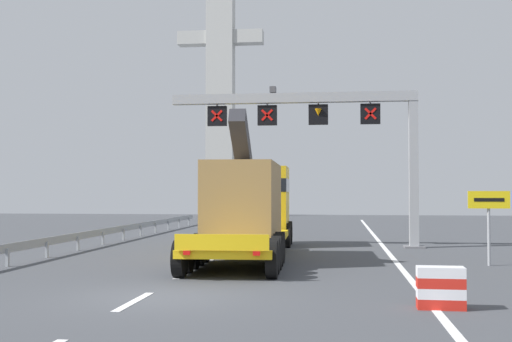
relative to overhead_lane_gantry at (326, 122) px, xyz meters
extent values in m
plane|color=#424449|center=(-3.64, -14.80, -5.68)|extent=(112.00, 112.00, 0.00)
cube|color=silver|center=(-4.11, -15.59, -5.67)|extent=(0.20, 2.60, 0.01)
cube|color=silver|center=(-4.11, -10.37, -5.67)|extent=(0.20, 2.60, 0.01)
cube|color=silver|center=(-4.11, -5.15, -5.67)|extent=(0.20, 2.60, 0.01)
cube|color=silver|center=(-4.11, 0.06, -5.67)|extent=(0.20, 2.60, 0.01)
cube|color=silver|center=(-4.11, 5.28, -5.67)|extent=(0.20, 2.60, 0.01)
cube|color=silver|center=(-4.11, 10.49, -5.67)|extent=(0.20, 2.60, 0.01)
cube|color=silver|center=(-4.11, 15.71, -5.67)|extent=(0.20, 2.60, 0.01)
cube|color=silver|center=(-4.11, 20.92, -5.67)|extent=(0.20, 2.60, 0.01)
cube|color=silver|center=(-4.11, 26.14, -5.67)|extent=(0.20, 2.60, 0.01)
cube|color=silver|center=(-4.11, 31.36, -5.67)|extent=(0.20, 2.60, 0.01)
cube|color=silver|center=(2.56, -2.80, -5.67)|extent=(0.20, 63.00, 0.01)
cube|color=#9EA0A5|center=(3.89, 0.00, -2.15)|extent=(0.40, 0.40, 7.06)
cube|color=slate|center=(3.89, 0.00, -5.64)|extent=(0.90, 0.90, 0.08)
cube|color=#9EA0A5|center=(-1.53, 0.00, 1.13)|extent=(11.24, 0.44, 0.44)
cube|color=#4C4C51|center=(-2.44, 0.00, 1.53)|extent=(0.28, 0.40, 0.28)
cube|color=black|center=(1.99, 0.00, 0.35)|extent=(0.89, 0.24, 0.92)
cube|color=#9EA0A5|center=(1.99, 0.00, 0.86)|extent=(0.08, 0.08, 0.16)
cube|color=red|center=(1.99, -0.13, 0.35)|extent=(0.55, 0.02, 0.55)
cube|color=red|center=(1.99, -0.13, 0.35)|extent=(0.55, 0.02, 0.55)
cube|color=black|center=(-0.36, 0.00, 0.35)|extent=(0.89, 0.24, 0.92)
cube|color=#9EA0A5|center=(-0.36, 0.00, 0.86)|extent=(0.08, 0.08, 0.16)
cone|color=orange|center=(-0.36, -0.13, 0.44)|extent=(0.32, 0.32, 0.32)
cube|color=black|center=(-2.70, 0.00, 0.35)|extent=(0.89, 0.24, 0.92)
cube|color=#9EA0A5|center=(-2.70, 0.00, 0.86)|extent=(0.08, 0.08, 0.16)
cube|color=red|center=(-2.70, -0.13, 0.35)|extent=(0.55, 0.02, 0.55)
cube|color=red|center=(-2.70, -0.13, 0.35)|extent=(0.55, 0.02, 0.55)
cube|color=black|center=(-5.05, 0.00, 0.35)|extent=(0.89, 0.24, 0.92)
cube|color=#9EA0A5|center=(-5.05, 0.00, 0.86)|extent=(0.08, 0.08, 0.16)
cube|color=red|center=(-5.05, -0.13, 0.35)|extent=(0.55, 0.02, 0.55)
cube|color=red|center=(-5.05, -0.13, 0.35)|extent=(0.55, 0.02, 0.55)
cube|color=yellow|center=(-2.87, -6.77, -4.95)|extent=(3.11, 10.48, 0.24)
cube|color=yellow|center=(-2.71, -12.05, -4.58)|extent=(2.66, 0.16, 0.44)
cylinder|color=black|center=(-4.08, -11.31, -5.13)|extent=(0.35, 1.11, 1.10)
cylinder|color=black|center=(-1.38, -11.23, -5.13)|extent=(0.35, 1.11, 1.10)
cylinder|color=black|center=(-4.11, -10.26, -5.13)|extent=(0.35, 1.11, 1.10)
cylinder|color=black|center=(-1.41, -10.18, -5.13)|extent=(0.35, 1.11, 1.10)
cylinder|color=black|center=(-4.14, -9.21, -5.13)|extent=(0.35, 1.11, 1.10)
cylinder|color=black|center=(-1.45, -9.13, -5.13)|extent=(0.35, 1.11, 1.10)
cylinder|color=black|center=(-4.18, -8.16, -5.13)|extent=(0.35, 1.11, 1.10)
cylinder|color=black|center=(-1.48, -8.08, -5.13)|extent=(0.35, 1.11, 1.10)
cylinder|color=black|center=(-4.21, -7.11, -5.13)|extent=(0.35, 1.11, 1.10)
cylinder|color=black|center=(-1.51, -7.03, -5.13)|extent=(0.35, 1.11, 1.10)
cube|color=gold|center=(-3.08, 0.33, -3.58)|extent=(2.67, 3.28, 3.10)
cube|color=black|center=(-3.08, 0.33, -2.88)|extent=(2.70, 3.30, 0.60)
cylinder|color=black|center=(-4.40, 1.17, -5.13)|extent=(0.37, 1.11, 1.10)
cylinder|color=black|center=(-1.82, 1.25, -5.13)|extent=(0.37, 1.11, 1.10)
cylinder|color=black|center=(-4.34, -0.83, -5.13)|extent=(0.37, 1.11, 1.10)
cylinder|color=black|center=(-1.76, -0.75, -5.13)|extent=(0.37, 1.11, 1.10)
cube|color=#9E7A47|center=(-2.88, -6.37, -3.48)|extent=(2.55, 5.79, 2.70)
cube|color=#2D2D33|center=(-2.85, -7.23, -1.53)|extent=(0.65, 2.96, 2.29)
cube|color=red|center=(-3.69, -12.12, -4.88)|extent=(0.20, 0.07, 0.12)
cube|color=red|center=(-1.73, -12.06, -4.88)|extent=(0.20, 0.07, 0.12)
cylinder|color=#9EA0A5|center=(5.59, -6.99, -4.41)|extent=(0.10, 0.10, 2.53)
cube|color=yellow|center=(5.59, -7.05, -3.44)|extent=(1.37, 0.06, 0.59)
cube|color=black|center=(5.59, -7.09, -3.44)|extent=(0.99, 0.01, 0.12)
cube|color=red|center=(2.69, -15.66, -5.57)|extent=(1.01, 0.53, 0.23)
cube|color=white|center=(2.69, -15.66, -5.34)|extent=(1.01, 0.53, 0.22)
cube|color=red|center=(2.69, -15.66, -5.12)|extent=(1.01, 0.53, 0.23)
cube|color=white|center=(2.69, -15.66, -4.89)|extent=(1.01, 0.53, 0.23)
cube|color=#999EA3|center=(-10.54, 1.33, -5.08)|extent=(0.04, 36.27, 0.32)
cube|color=#999EA3|center=(-10.48, -9.24, -5.38)|extent=(0.10, 0.10, 0.60)
cube|color=#999EA3|center=(-10.48, -6.22, -5.38)|extent=(0.10, 0.10, 0.60)
cube|color=#999EA3|center=(-10.48, -3.20, -5.38)|extent=(0.10, 0.10, 0.60)
cube|color=#999EA3|center=(-10.48, -0.18, -5.38)|extent=(0.10, 0.10, 0.60)
cube|color=#999EA3|center=(-10.48, 2.85, -5.38)|extent=(0.10, 0.10, 0.60)
cube|color=#999EA3|center=(-10.48, 5.87, -5.38)|extent=(0.10, 0.10, 0.60)
cube|color=#999EA3|center=(-10.48, 8.89, -5.38)|extent=(0.10, 0.10, 0.60)
cube|color=#999EA3|center=(-10.48, 11.91, -5.38)|extent=(0.10, 0.10, 0.60)
cube|color=#999EA3|center=(-10.48, 14.94, -5.38)|extent=(0.10, 0.10, 0.60)
cube|color=#999EA3|center=(-10.48, 17.96, -5.38)|extent=(0.10, 0.10, 0.60)
cube|color=#B7B7B2|center=(-11.67, 37.95, 9.36)|extent=(2.80, 2.00, 30.08)
cube|color=#B7B7B2|center=(-11.67, 37.95, 12.97)|extent=(9.00, 1.60, 1.40)
camera|label=1|loc=(0.51, -30.31, -3.16)|focal=46.56mm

